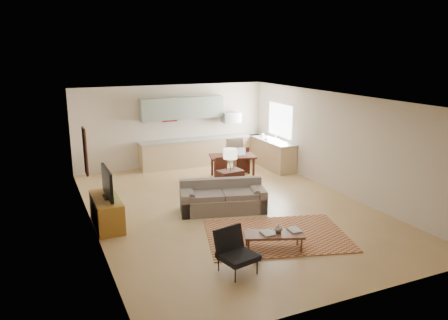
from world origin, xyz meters
name	(u,v)px	position (x,y,z in m)	size (l,w,h in m)	color
room	(229,155)	(0.00, 0.00, 1.35)	(9.00, 9.00, 9.00)	tan
kitchen_counter_back	(202,151)	(0.90, 4.18, 0.46)	(4.26, 0.64, 0.92)	tan
kitchen_counter_right	(271,153)	(2.93, 3.00, 0.46)	(0.64, 2.26, 0.92)	tan
kitchen_range	(231,149)	(2.00, 4.18, 0.45)	(0.62, 0.62, 0.90)	#A5A8AD
kitchen_microwave	(231,117)	(2.00, 4.20, 1.55)	(0.62, 0.40, 0.35)	#A5A8AD
upper_cabinets	(182,108)	(0.30, 4.33, 1.95)	(2.80, 0.34, 0.70)	gray
window_right	(280,120)	(3.23, 3.00, 1.55)	(0.02, 1.40, 1.05)	white
wall_art_left	(85,151)	(-3.21, 0.90, 1.55)	(0.06, 0.42, 1.10)	brown
triptych	(170,114)	(-0.10, 4.47, 1.75)	(1.70, 0.04, 0.50)	beige
rug	(277,236)	(0.21, -1.97, 0.01)	(2.90, 2.01, 0.02)	maroon
sofa	(223,197)	(-0.24, -0.16, 0.37)	(2.12, 0.92, 0.74)	#6C5F56
coffee_table	(274,242)	(-0.19, -2.50, 0.18)	(1.17, 0.46, 0.35)	#4E2B1B
book_a	(262,234)	(-0.42, -2.47, 0.36)	(0.23, 0.30, 0.03)	maroon
book_b	(290,230)	(0.15, -2.53, 0.36)	(0.24, 0.32, 0.02)	navy
vase	(278,228)	(-0.09, -2.49, 0.43)	(0.19, 0.19, 0.16)	black
armchair	(238,252)	(-1.22, -3.03, 0.39)	(0.68, 0.68, 0.77)	black
tv_credenza	(107,212)	(-2.95, 0.05, 0.33)	(0.55, 1.43, 0.66)	brown
tv	(107,183)	(-2.90, 0.05, 0.99)	(0.11, 1.10, 0.66)	black
console_table	(230,184)	(0.35, 0.69, 0.37)	(0.64, 0.43, 0.74)	#33150F
table_lamp	(230,159)	(0.35, 0.69, 1.04)	(0.36, 0.36, 0.60)	beige
dining_table	(233,166)	(1.21, 2.38, 0.34)	(1.36, 0.78, 0.69)	#33150F
dining_chair_near	(223,171)	(0.68, 1.91, 0.38)	(0.36, 0.38, 0.76)	#33150F
dining_chair_far	(241,159)	(1.75, 2.86, 0.42)	(0.40, 0.42, 0.84)	#33150F
laptop	(242,152)	(1.49, 2.29, 0.80)	(0.29, 0.22, 0.22)	#A5A8AD
soap_bottle	(263,135)	(2.83, 3.42, 1.02)	(0.09, 0.09, 0.19)	beige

